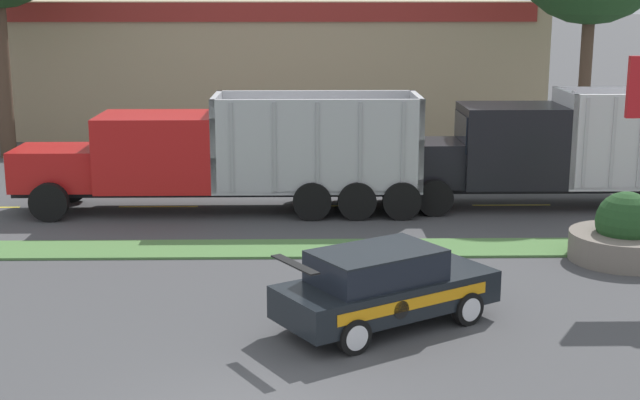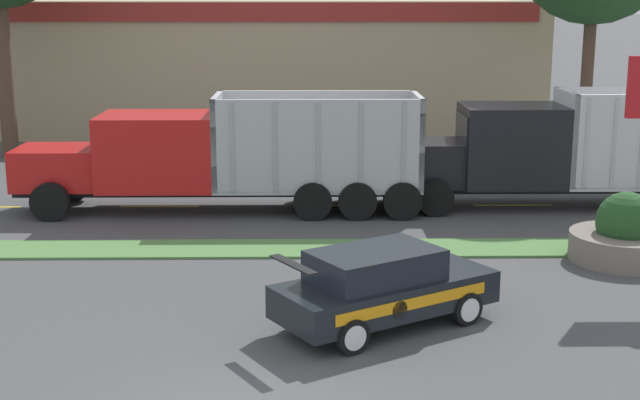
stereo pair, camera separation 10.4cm
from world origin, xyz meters
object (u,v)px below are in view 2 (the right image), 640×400
at_px(dump_truck_lead, 557,154).
at_px(stone_planter, 625,237).
at_px(rally_car, 383,286).
at_px(dump_truck_trail, 193,159).

distance_m(dump_truck_lead, stone_planter, 5.76).
bearing_deg(stone_planter, rally_car, -145.24).
relative_size(dump_truck_lead, rally_car, 2.44).
distance_m(dump_truck_lead, rally_car, 11.70).
relative_size(rally_car, stone_planter, 1.75).
height_order(dump_truck_lead, dump_truck_trail, dump_truck_lead).
height_order(dump_truck_trail, rally_car, dump_truck_trail).
bearing_deg(dump_truck_trail, stone_planter, -25.78).
xyz_separation_m(dump_truck_trail, rally_car, (4.82, -9.65, -0.75)).
xyz_separation_m(dump_truck_lead, dump_truck_trail, (-10.88, -0.33, -0.07)).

